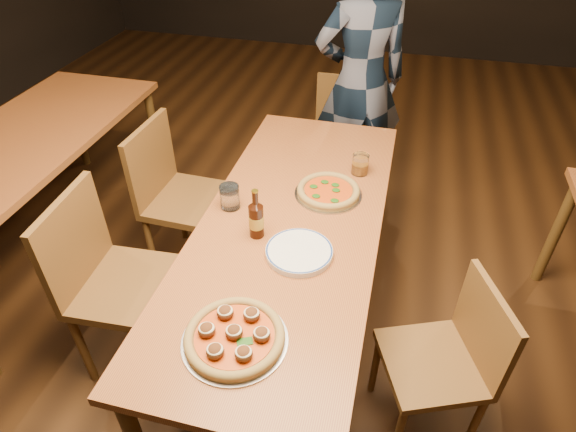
% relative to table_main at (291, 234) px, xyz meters
% --- Properties ---
extents(ground, '(9.00, 9.00, 0.00)m').
position_rel_table_main_xyz_m(ground, '(0.00, 0.00, -0.68)').
color(ground, black).
extents(table_main, '(0.80, 2.00, 0.75)m').
position_rel_table_main_xyz_m(table_main, '(0.00, 0.00, 0.00)').
color(table_main, maroon).
rests_on(table_main, ground).
extents(table_left, '(0.80, 2.00, 0.75)m').
position_rel_table_main_xyz_m(table_left, '(-1.70, 0.30, 0.00)').
color(table_left, maroon).
rests_on(table_left, ground).
extents(chair_main_nw, '(0.49, 0.49, 0.99)m').
position_rel_table_main_xyz_m(chair_main_nw, '(-0.68, -0.33, -0.18)').
color(chair_main_nw, brown).
rests_on(chair_main_nw, ground).
extents(chair_main_sw, '(0.46, 0.46, 0.96)m').
position_rel_table_main_xyz_m(chair_main_sw, '(-0.69, 0.38, -0.20)').
color(chair_main_sw, brown).
rests_on(chair_main_sw, ground).
extents(chair_main_e, '(0.51, 0.51, 0.83)m').
position_rel_table_main_xyz_m(chair_main_e, '(0.69, -0.35, -0.26)').
color(chair_main_e, brown).
rests_on(chair_main_e, ground).
extents(chair_end, '(0.42, 0.42, 0.89)m').
position_rel_table_main_xyz_m(chair_end, '(0.03, 1.31, -0.23)').
color(chair_end, brown).
rests_on(chair_end, ground).
extents(pizza_meatball, '(0.37, 0.37, 0.07)m').
position_rel_table_main_xyz_m(pizza_meatball, '(-0.03, -0.68, 0.10)').
color(pizza_meatball, '#B7B7BF').
rests_on(pizza_meatball, table_main).
extents(pizza_margherita, '(0.33, 0.33, 0.04)m').
position_rel_table_main_xyz_m(pizza_margherita, '(0.13, 0.25, 0.09)').
color(pizza_margherita, '#B7B7BF').
rests_on(pizza_margherita, table_main).
extents(plate_stack, '(0.28, 0.28, 0.03)m').
position_rel_table_main_xyz_m(plate_stack, '(0.09, -0.20, 0.09)').
color(plate_stack, white).
rests_on(plate_stack, table_main).
extents(beer_bottle, '(0.07, 0.07, 0.23)m').
position_rel_table_main_xyz_m(beer_bottle, '(-0.12, -0.13, 0.15)').
color(beer_bottle, black).
rests_on(beer_bottle, table_main).
extents(water_glass, '(0.09, 0.09, 0.11)m').
position_rel_table_main_xyz_m(water_glass, '(-0.30, 0.04, 0.13)').
color(water_glass, white).
rests_on(water_glass, table_main).
extents(amber_glass, '(0.08, 0.08, 0.11)m').
position_rel_table_main_xyz_m(amber_glass, '(0.25, 0.48, 0.12)').
color(amber_glass, '#AC5F13').
rests_on(amber_glass, table_main).
extents(diner, '(0.74, 0.64, 1.72)m').
position_rel_table_main_xyz_m(diner, '(0.12, 1.39, 0.18)').
color(diner, black).
rests_on(diner, ground).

